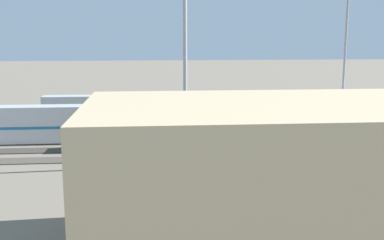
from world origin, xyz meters
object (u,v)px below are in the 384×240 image
(train_on_track_2, at_px, (128,114))
(light_mast_0, at_px, (347,20))
(light_mast_1, at_px, (185,3))
(train_on_track_1, at_px, (328,106))
(train_on_track_0, at_px, (292,103))
(train_on_track_5, at_px, (132,133))
(train_on_track_4, at_px, (214,121))
(maintenance_shed, at_px, (360,175))

(train_on_track_2, relative_size, light_mast_0, 0.36)
(light_mast_0, relative_size, light_mast_1, 0.96)
(train_on_track_1, xyz_separation_m, train_on_track_0, (5.01, -5.00, -0.09))
(train_on_track_2, bearing_deg, train_on_track_5, 94.61)
(light_mast_0, bearing_deg, light_mast_1, 47.15)
(train_on_track_5, xyz_separation_m, light_mast_0, (-39.56, -27.56, 15.29))
(train_on_track_4, relative_size, maintenance_shed, 1.90)
(train_on_track_1, relative_size, maintenance_shed, 0.27)
(train_on_track_1, relative_size, light_mast_0, 0.36)
(train_on_track_4, distance_m, train_on_track_2, 16.10)
(train_on_track_0, distance_m, train_on_track_4, 26.52)
(train_on_track_1, relative_size, light_mast_1, 0.35)
(train_on_track_0, distance_m, train_on_track_2, 31.65)
(train_on_track_5, bearing_deg, train_on_track_0, -139.05)
(train_on_track_5, relative_size, light_mast_0, 0.36)
(light_mast_0, height_order, light_mast_1, light_mast_1)
(train_on_track_1, distance_m, light_mast_0, 17.99)
(train_on_track_2, distance_m, light_mast_1, 29.21)
(train_on_track_1, height_order, light_mast_0, light_mast_0)
(train_on_track_0, distance_m, light_mast_1, 43.28)
(train_on_track_2, bearing_deg, train_on_track_0, -161.58)
(light_mast_0, bearing_deg, train_on_track_4, 38.70)
(train_on_track_2, xyz_separation_m, light_mast_0, (-40.77, -12.56, 15.29))
(train_on_track_2, bearing_deg, train_on_track_1, -171.88)
(train_on_track_4, bearing_deg, maintenance_shed, 98.79)
(train_on_track_1, height_order, train_on_track_0, train_on_track_1)
(train_on_track_0, bearing_deg, train_on_track_2, 18.42)
(train_on_track_1, bearing_deg, train_on_track_2, 8.12)
(train_on_track_0, bearing_deg, light_mast_0, -166.61)
(train_on_track_5, distance_m, maintenance_shed, 34.68)
(train_on_track_4, distance_m, light_mast_0, 39.02)
(train_on_track_4, xyz_separation_m, light_mast_0, (-28.16, -22.56, 14.86))
(train_on_track_4, bearing_deg, light_mast_1, 68.99)
(train_on_track_5, bearing_deg, train_on_track_2, -85.39)
(train_on_track_2, relative_size, maintenance_shed, 0.27)
(train_on_track_5, relative_size, light_mast_1, 0.35)
(maintenance_shed, bearing_deg, train_on_track_1, -108.71)
(train_on_track_5, relative_size, train_on_track_0, 0.11)
(train_on_track_0, xyz_separation_m, light_mast_0, (-10.75, -2.56, 15.37))
(light_mast_1, bearing_deg, train_on_track_2, -72.16)
(train_on_track_5, relative_size, train_on_track_2, 1.00)
(light_mast_1, bearing_deg, maintenance_shed, 115.77)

